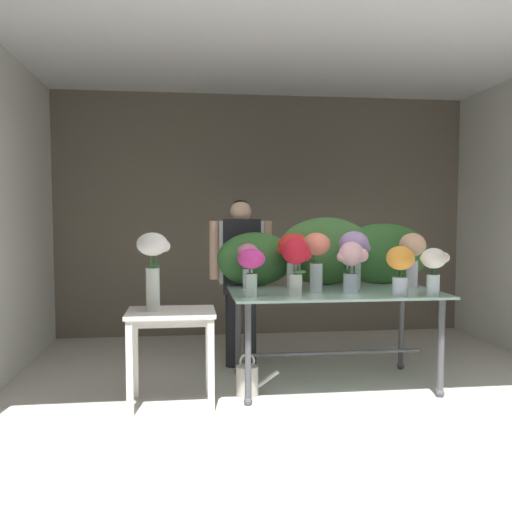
{
  "coord_description": "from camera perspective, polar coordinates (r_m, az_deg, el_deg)",
  "views": [
    {
      "loc": [
        -0.93,
        -2.99,
        1.44
      ],
      "look_at": [
        -0.4,
        1.28,
        1.13
      ],
      "focal_mm": 38.63,
      "sensor_mm": 36.0,
      "label": 1
    }
  ],
  "objects": [
    {
      "name": "display_table_glass",
      "position": [
        4.73,
        8.0,
        -4.97
      ],
      "size": [
        1.75,
        1.02,
        0.82
      ],
      "color": "#AAD5C6",
      "rests_on": "ground"
    },
    {
      "name": "vase_crimson_freesia",
      "position": [
        4.32,
        4.17,
        -0.34
      ],
      "size": [
        0.23,
        0.21,
        0.46
      ],
      "color": "silver",
      "rests_on": "display_table_glass"
    },
    {
      "name": "vase_peach_lilies",
      "position": [
        5.06,
        15.88,
        0.38
      ],
      "size": [
        0.23,
        0.23,
        0.48
      ],
      "color": "silver",
      "rests_on": "display_table_glass"
    },
    {
      "name": "vase_blush_stock",
      "position": [
        4.55,
        9.89,
        -0.62
      ],
      "size": [
        0.26,
        0.2,
        0.42
      ],
      "color": "silver",
      "rests_on": "display_table_glass"
    },
    {
      "name": "foliage_backdrop",
      "position": [
        5.06,
        7.03,
        0.2
      ],
      "size": [
        1.98,
        0.31,
        0.62
      ],
      "color": "#387033",
      "rests_on": "display_table_glass"
    },
    {
      "name": "side_table_white",
      "position": [
        4.27,
        -8.79,
        -7.13
      ],
      "size": [
        0.66,
        0.49,
        0.73
      ],
      "color": "silver",
      "rests_on": "ground"
    },
    {
      "name": "vase_sunset_hydrangea",
      "position": [
        4.44,
        14.7,
        -0.9
      ],
      "size": [
        0.22,
        0.22,
        0.4
      ],
      "color": "silver",
      "rests_on": "display_table_glass"
    },
    {
      "name": "vase_rosy_dahlias",
      "position": [
        4.73,
        -0.82,
        -0.44
      ],
      "size": [
        0.19,
        0.17,
        0.39
      ],
      "color": "silver",
      "rests_on": "display_table_glass"
    },
    {
      "name": "florist",
      "position": [
        5.23,
        -1.57,
        -0.91
      ],
      "size": [
        0.6,
        0.24,
        1.6
      ],
      "color": "#232328",
      "rests_on": "ground"
    },
    {
      "name": "wall_back",
      "position": [
        6.78,
        0.78,
        4.17
      ],
      "size": [
        5.09,
        0.12,
        2.9
      ],
      "primitive_type": "cube",
      "color": "#706656",
      "rests_on": "ground"
    },
    {
      "name": "ground_plane",
      "position": [
        5.15,
        3.69,
        -12.15
      ],
      "size": [
        8.2,
        8.2,
        0.0
      ],
      "primitive_type": "plane",
      "color": "beige"
    },
    {
      "name": "vase_scarlet_tulips",
      "position": [
        4.77,
        3.9,
        0.36
      ],
      "size": [
        0.29,
        0.28,
        0.48
      ],
      "color": "silver",
      "rests_on": "display_table_glass"
    },
    {
      "name": "watering_can",
      "position": [
        4.54,
        -0.85,
        -12.7
      ],
      "size": [
        0.35,
        0.18,
        0.34
      ],
      "color": "#B7B2A8",
      "rests_on": "ground"
    },
    {
      "name": "ceiling_slab",
      "position": [
        5.17,
        3.85,
        21.15
      ],
      "size": [
        5.21,
        3.85,
        0.12
      ],
      "primitive_type": "cube",
      "color": "silver",
      "rests_on": "wall_back"
    },
    {
      "name": "vase_ivory_anemones",
      "position": [
        4.54,
        17.92,
        -0.95
      ],
      "size": [
        0.23,
        0.19,
        0.38
      ],
      "color": "silver",
      "rests_on": "display_table_glass"
    },
    {
      "name": "vase_white_roses_tall",
      "position": [
        4.2,
        -10.65,
        -0.4
      ],
      "size": [
        0.25,
        0.23,
        0.59
      ],
      "color": "silver",
      "rests_on": "side_table_white"
    },
    {
      "name": "vase_coral_snapdragons",
      "position": [
        4.57,
        6.28,
        0.21
      ],
      "size": [
        0.23,
        0.23,
        0.49
      ],
      "color": "silver",
      "rests_on": "display_table_glass"
    },
    {
      "name": "vase_magenta_peonies",
      "position": [
        4.24,
        -0.48,
        -0.94
      ],
      "size": [
        0.21,
        0.21,
        0.38
      ],
      "color": "silver",
      "rests_on": "display_table_glass"
    },
    {
      "name": "vase_lilac_roses",
      "position": [
        4.81,
        10.15,
        0.36
      ],
      "size": [
        0.28,
        0.26,
        0.5
      ],
      "color": "silver",
      "rests_on": "display_table_glass"
    }
  ]
}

